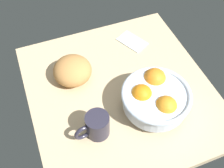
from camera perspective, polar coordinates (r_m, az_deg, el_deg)
name	(u,v)px	position (r cm, az deg, el deg)	size (l,w,h in cm)	color
ground_plane	(120,92)	(98.12, 1.72, -1.62)	(67.38, 63.65, 3.00)	#CAAF87
fruit_bowl	(155,97)	(88.75, 9.04, -2.73)	(22.59, 22.59, 10.83)	silver
bread_loaf	(72,71)	(97.54, -8.29, 2.82)	(13.84, 13.67, 8.78)	#C18547
napkin_folded	(132,41)	(112.88, 4.22, 8.99)	(11.61, 7.14, 0.83)	silver
mug	(96,126)	(84.19, -3.29, -8.74)	(7.45, 11.66, 8.65)	#292636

